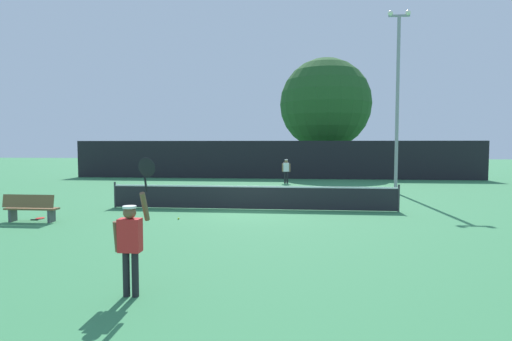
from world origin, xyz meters
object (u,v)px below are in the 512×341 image
Objects in this scene: player_receiving at (286,169)px; parked_car_mid at (343,164)px; spare_racket at (40,218)px; courtside_bench at (31,208)px; light_pole at (398,92)px; parked_car_near at (293,164)px; large_tree at (325,104)px; tennis_ball at (178,218)px; player_serving at (131,237)px.

parked_car_mid is (5.08, 11.80, -0.21)m from player_receiving.
courtside_bench is (0.09, -0.60, 0.46)m from spare_racket.
light_pole reaches higher than spare_racket.
spare_racket is at bearing 59.68° from player_receiving.
parked_car_near is at bearing 108.52° from light_pole.
light_pole is (14.29, 9.86, 4.94)m from courtside_bench.
parked_car_near is (-2.83, 2.35, -5.43)m from large_tree.
courtside_bench is at bearing -81.34° from spare_racket.
light_pole reaches higher than parked_car_near.
large_tree is (3.21, 9.56, 5.22)m from player_receiving.
light_pole is (9.45, 8.90, 5.39)m from tennis_ball.
parked_car_near is (3.79, 25.80, 0.74)m from tennis_ball.
large_tree is (11.55, 23.81, 6.18)m from spare_racket.
player_receiving is at bearing 59.68° from spare_racket.
player_receiving is at bearing 140.43° from light_pole.
light_pole is at bearing 43.28° from tennis_ball.
player_serving is 9.33m from spare_racket.
player_serving is 0.57× the size of parked_car_near.
parked_car_mid reaches higher than player_receiving.
parked_car_mid is at bearing 63.44° from courtside_bench.
parked_car_mid is (4.70, -0.11, 0.00)m from parked_car_near.
parked_car_mid is (13.41, 26.05, 0.76)m from spare_racket.
courtside_bench reaches higher than spare_racket.
player_serving is 7.43m from tennis_ball.
large_tree reaches higher than parked_car_near.
light_pole is at bearing -79.00° from large_tree.
parked_car_mid is (8.49, 25.69, 0.74)m from tennis_ball.
spare_racket is at bearing -107.64° from parked_car_near.
spare_racket is 29.31m from parked_car_mid.
light_pole reaches higher than courtside_bench.
player_serving reaches higher than player_receiving.
light_pole reaches higher than player_receiving.
light_pole is at bearing -85.69° from parked_car_mid.
player_receiving is at bearing 84.26° from player_serving.
parked_car_mid reaches higher than tennis_ball.
spare_racket is 0.29× the size of courtside_bench.
parked_car_near is at bearing 179.73° from parked_car_mid.
player_receiving is 23.68× the size of tennis_ball.
courtside_bench is at bearing -115.14° from large_tree.
player_serving is 0.25× the size of light_pole.
courtside_bench is 18.05m from light_pole.
player_serving is 0.24× the size of large_tree.
parked_car_near is at bearing 81.64° from tennis_ball.
player_serving is at bearing -45.75° from courtside_bench.
tennis_ball is 0.01× the size of large_tree.
tennis_ball is (-1.29, 7.25, -1.01)m from player_serving.
player_serving is at bearing -99.86° from large_tree.
light_pole reaches higher than player_serving.
spare_racket is 0.05× the size of light_pole.
tennis_ball is at bearing 100.07° from player_serving.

